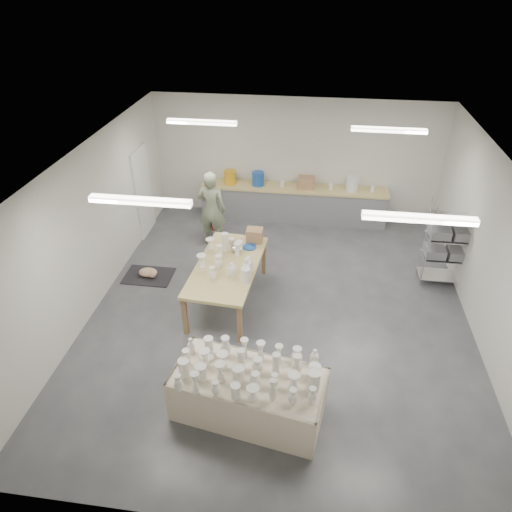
# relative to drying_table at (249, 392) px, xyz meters

# --- Properties ---
(room) EXTENTS (8.00, 8.02, 3.00)m
(room) POSITION_rel_drying_table_xyz_m (0.12, 2.44, 1.63)
(room) COLOR #424449
(room) RESTS_ON ground
(back_counter) EXTENTS (4.60, 0.60, 1.24)m
(back_counter) POSITION_rel_drying_table_xyz_m (0.22, 6.04, 0.06)
(back_counter) COLOR tan
(back_counter) RESTS_ON ground
(wire_shelf) EXTENTS (0.88, 0.48, 1.80)m
(wire_shelf) POSITION_rel_drying_table_xyz_m (3.43, 3.76, 0.49)
(wire_shelf) COLOR silver
(wire_shelf) RESTS_ON ground
(drying_table) EXTENTS (2.28, 1.37, 1.12)m
(drying_table) POSITION_rel_drying_table_xyz_m (0.00, 0.00, 0.00)
(drying_table) COLOR olive
(drying_table) RESTS_ON ground
(work_table) EXTENTS (1.30, 2.34, 1.22)m
(work_table) POSITION_rel_drying_table_xyz_m (-0.74, 2.62, 0.43)
(work_table) COLOR tan
(work_table) RESTS_ON ground
(rug) EXTENTS (1.00, 0.70, 0.02)m
(rug) POSITION_rel_drying_table_xyz_m (-2.61, 3.11, -0.42)
(rug) COLOR black
(rug) RESTS_ON ground
(cat) EXTENTS (0.42, 0.31, 0.17)m
(cat) POSITION_rel_drying_table_xyz_m (-2.60, 3.09, -0.32)
(cat) COLOR white
(cat) RESTS_ON rug
(potter) EXTENTS (0.70, 0.50, 1.80)m
(potter) POSITION_rel_drying_table_xyz_m (-1.53, 4.60, 0.47)
(potter) COLOR gray
(potter) RESTS_ON ground
(red_stool) EXTENTS (0.35, 0.35, 0.32)m
(red_stool) POSITION_rel_drying_table_xyz_m (-1.53, 4.87, -0.14)
(red_stool) COLOR #B61A29
(red_stool) RESTS_ON ground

